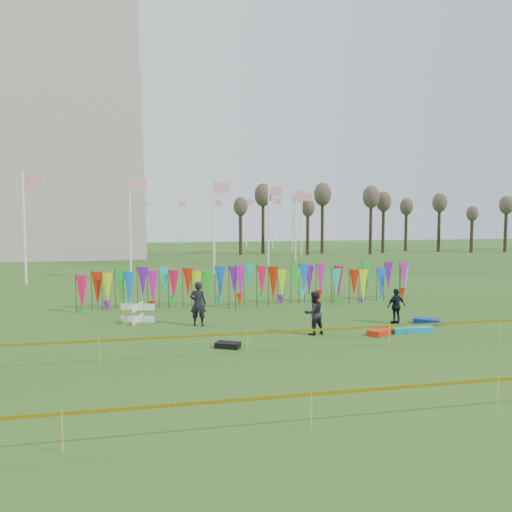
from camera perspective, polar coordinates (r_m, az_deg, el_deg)
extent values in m
plane|color=#264F16|center=(19.41, 4.48, -9.87)|extent=(160.00, 160.00, 0.00)
cylinder|color=white|center=(68.81, 4.19, 3.75)|extent=(0.16, 0.16, 8.00)
plane|color=red|center=(69.03, 4.69, 6.49)|extent=(1.40, 0.00, 1.40)
cylinder|color=white|center=(75.55, 1.94, 3.82)|extent=(0.16, 0.16, 8.00)
plane|color=red|center=(75.74, 2.39, 6.32)|extent=(1.40, 0.00, 1.40)
cylinder|color=white|center=(81.53, -1.13, 3.87)|extent=(0.16, 0.16, 8.00)
plane|color=red|center=(81.69, -0.72, 6.18)|extent=(1.40, 0.00, 1.40)
cylinder|color=white|center=(86.54, -4.77, 3.88)|extent=(0.16, 0.16, 8.00)
plane|color=red|center=(86.66, -4.39, 6.07)|extent=(1.40, 0.00, 1.40)
cylinder|color=white|center=(90.42, -8.79, 3.87)|extent=(0.16, 0.16, 8.00)
plane|color=red|center=(90.49, -8.44, 5.96)|extent=(1.40, 0.00, 1.40)
cylinder|color=white|center=(93.07, -13.06, 3.82)|extent=(0.16, 0.16, 8.00)
plane|color=red|center=(93.09, -12.72, 5.86)|extent=(1.40, 0.00, 1.40)
cylinder|color=white|center=(94.40, -17.46, 3.74)|extent=(0.16, 0.16, 8.00)
plane|color=red|center=(94.38, -17.14, 5.75)|extent=(1.40, 0.00, 1.40)
cylinder|color=white|center=(94.39, -21.91, 3.62)|extent=(0.16, 0.16, 8.00)
plane|color=red|center=(94.33, -21.61, 5.64)|extent=(1.40, 0.00, 1.40)
cylinder|color=white|center=(93.04, -26.31, 3.48)|extent=(0.16, 0.16, 8.00)
plane|color=red|center=(92.93, -26.02, 5.52)|extent=(1.40, 0.00, 1.40)
cylinder|color=white|center=(38.97, -24.95, 2.85)|extent=(0.16, 0.16, 8.00)
plane|color=red|center=(38.92, -24.24, 7.74)|extent=(1.40, 0.00, 1.40)
cylinder|color=white|center=(38.99, -14.18, 3.13)|extent=(0.16, 0.16, 8.00)
plane|color=red|center=(39.05, -13.39, 7.99)|extent=(1.40, 0.00, 1.40)
cylinder|color=white|center=(42.12, -4.82, 3.34)|extent=(0.16, 0.16, 8.00)
plane|color=red|center=(42.27, -4.03, 7.82)|extent=(1.40, 0.00, 1.40)
cylinder|color=white|center=(47.56, 1.44, 3.47)|extent=(0.16, 0.16, 8.00)
plane|color=red|center=(47.76, 2.15, 7.43)|extent=(1.40, 0.00, 1.40)
cylinder|color=white|center=(54.32, 4.57, 3.58)|extent=(0.16, 0.16, 8.00)
plane|color=red|center=(54.55, 5.20, 7.04)|extent=(1.40, 0.00, 1.40)
cylinder|color=white|center=(61.60, 5.25, 3.67)|extent=(0.16, 0.16, 8.00)
plane|color=red|center=(61.83, 5.80, 6.73)|extent=(1.40, 0.00, 1.40)
cylinder|color=black|center=(26.91, -19.77, -3.82)|extent=(0.03, 0.03, 2.10)
cone|color=#DC0C43|center=(26.86, -19.18, -3.46)|extent=(0.64, 0.64, 1.60)
cylinder|color=black|center=(26.84, -18.54, -3.81)|extent=(0.03, 0.03, 2.10)
cone|color=red|center=(26.79, -17.95, -3.45)|extent=(0.64, 0.64, 1.60)
cylinder|color=black|center=(26.78, -17.30, -3.80)|extent=(0.03, 0.03, 2.10)
cone|color=#D4F90C|center=(26.74, -16.71, -3.44)|extent=(0.64, 0.64, 1.60)
cylinder|color=black|center=(26.74, -16.06, -3.79)|extent=(0.03, 0.03, 2.10)
cone|color=green|center=(26.70, -15.46, -3.42)|extent=(0.64, 0.64, 1.60)
cylinder|color=black|center=(26.70, -14.81, -3.77)|extent=(0.03, 0.03, 2.10)
cone|color=blue|center=(26.67, -14.22, -3.41)|extent=(0.64, 0.64, 1.60)
cylinder|color=black|center=(26.68, -13.56, -3.75)|extent=(0.03, 0.03, 2.10)
cone|color=#6B1199|center=(26.66, -12.97, -3.39)|extent=(0.64, 0.64, 1.60)
cylinder|color=black|center=(26.68, -12.31, -3.73)|extent=(0.03, 0.03, 2.10)
cone|color=#C315A0|center=(26.65, -11.72, -3.37)|extent=(0.64, 0.64, 1.60)
cylinder|color=black|center=(26.68, -11.06, -3.71)|extent=(0.03, 0.03, 2.10)
cone|color=#0ED49E|center=(26.66, -10.47, -3.35)|extent=(0.64, 0.64, 1.60)
cylinder|color=black|center=(26.70, -9.82, -3.69)|extent=(0.03, 0.03, 2.10)
cone|color=#DC0C43|center=(26.69, -9.22, -3.32)|extent=(0.64, 0.64, 1.60)
cylinder|color=black|center=(26.73, -8.57, -3.67)|extent=(0.03, 0.03, 2.10)
cone|color=red|center=(26.72, -7.97, -3.30)|extent=(0.64, 0.64, 1.60)
cylinder|color=black|center=(26.77, -7.33, -3.64)|extent=(0.03, 0.03, 2.10)
cone|color=#D4F90C|center=(26.77, -6.73, -3.27)|extent=(0.64, 0.64, 1.60)
cylinder|color=black|center=(26.82, -6.09, -3.61)|extent=(0.03, 0.03, 2.10)
cone|color=green|center=(26.83, -5.50, -3.24)|extent=(0.64, 0.64, 1.60)
cylinder|color=black|center=(26.89, -4.86, -3.58)|extent=(0.03, 0.03, 2.10)
cone|color=blue|center=(26.90, -4.27, -3.21)|extent=(0.64, 0.64, 1.60)
cylinder|color=black|center=(26.97, -3.63, -3.55)|extent=(0.03, 0.03, 2.10)
cone|color=#6B1199|center=(26.99, -3.04, -3.18)|extent=(0.64, 0.64, 1.60)
cylinder|color=black|center=(27.06, -2.41, -3.52)|extent=(0.03, 0.03, 2.10)
cone|color=#C315A0|center=(27.09, -1.83, -3.15)|extent=(0.64, 0.64, 1.60)
cylinder|color=black|center=(27.16, -1.20, -3.49)|extent=(0.03, 0.03, 2.10)
cone|color=#0ED49E|center=(27.20, -0.62, -3.12)|extent=(0.64, 0.64, 1.60)
cylinder|color=black|center=(27.28, 0.00, -3.45)|extent=(0.03, 0.03, 2.10)
cone|color=#DC0C43|center=(27.32, 0.57, -3.09)|extent=(0.64, 0.64, 1.60)
cylinder|color=black|center=(27.41, 1.19, -3.42)|extent=(0.03, 0.03, 2.10)
cone|color=red|center=(27.45, 1.75, -3.05)|extent=(0.64, 0.64, 1.60)
cylinder|color=black|center=(27.55, 2.36, -3.38)|extent=(0.03, 0.03, 2.10)
cone|color=#D4F90C|center=(27.60, 2.93, -3.02)|extent=(0.64, 0.64, 1.60)
cylinder|color=black|center=(27.70, 3.53, -3.34)|extent=(0.03, 0.03, 2.10)
cone|color=green|center=(27.75, 4.09, -2.98)|extent=(0.64, 0.64, 1.60)
cylinder|color=black|center=(27.86, 4.68, -3.30)|extent=(0.03, 0.03, 2.10)
cone|color=blue|center=(27.92, 5.23, -2.94)|extent=(0.64, 0.64, 1.60)
cylinder|color=black|center=(28.03, 5.82, -3.26)|extent=(0.03, 0.03, 2.10)
cone|color=#6B1199|center=(28.10, 6.36, -2.90)|extent=(0.64, 0.64, 1.60)
cylinder|color=black|center=(28.22, 6.94, -3.22)|extent=(0.03, 0.03, 2.10)
cone|color=#C315A0|center=(28.29, 7.48, -2.87)|extent=(0.64, 0.64, 1.60)
cylinder|color=black|center=(28.41, 8.05, -3.18)|extent=(0.03, 0.03, 2.10)
cone|color=#0ED49E|center=(28.49, 8.58, -2.83)|extent=(0.64, 0.64, 1.60)
cylinder|color=black|center=(28.62, 9.14, -3.14)|extent=(0.03, 0.03, 2.10)
cone|color=#DC0C43|center=(28.70, 9.66, -2.79)|extent=(0.64, 0.64, 1.60)
cylinder|color=black|center=(28.83, 10.22, -3.10)|extent=(0.03, 0.03, 2.10)
cone|color=red|center=(28.92, 10.73, -2.75)|extent=(0.64, 0.64, 1.60)
cylinder|color=black|center=(29.06, 11.28, -3.05)|extent=(0.03, 0.03, 2.10)
cone|color=#D4F90C|center=(29.15, 11.79, -2.71)|extent=(0.64, 0.64, 1.60)
cylinder|color=black|center=(29.29, 12.32, -3.01)|extent=(0.03, 0.03, 2.10)
cone|color=green|center=(29.39, 12.82, -2.67)|extent=(0.64, 0.64, 1.60)
cylinder|color=black|center=(29.54, 13.35, -2.97)|extent=(0.03, 0.03, 2.10)
cone|color=blue|center=(29.64, 13.84, -2.62)|extent=(0.64, 0.64, 1.60)
cylinder|color=black|center=(29.79, 14.35, -2.92)|extent=(0.03, 0.03, 2.10)
cone|color=#6B1199|center=(29.90, 14.84, -2.58)|extent=(0.64, 0.64, 1.60)
cylinder|color=black|center=(30.05, 15.35, -2.88)|extent=(0.03, 0.03, 2.10)
cone|color=#C315A0|center=(30.16, 15.82, -2.54)|extent=(0.64, 0.64, 1.60)
cylinder|color=black|center=(30.33, 16.32, -2.84)|extent=(0.03, 0.03, 2.10)
cone|color=#0ED49E|center=(30.44, 16.79, -2.50)|extent=(0.64, 0.64, 1.60)
cube|color=#DBAC04|center=(17.82, 5.89, -8.45)|extent=(26.00, 0.01, 0.08)
cylinder|color=gold|center=(17.14, -17.37, -10.43)|extent=(0.02, 0.02, 0.90)
cylinder|color=gold|center=(17.41, -0.49, -10.00)|extent=(0.02, 0.02, 0.90)
cylinder|color=gold|center=(19.04, 14.60, -8.89)|extent=(0.02, 0.02, 0.90)
cylinder|color=gold|center=(21.72, 26.57, -7.57)|extent=(0.02, 0.02, 0.90)
cube|color=#DBAC04|center=(12.39, 14.97, -14.39)|extent=(26.00, 0.01, 0.08)
cylinder|color=gold|center=(11.39, -20.24, -18.23)|extent=(0.02, 0.02, 0.90)
cylinder|color=gold|center=(11.79, 5.84, -17.18)|extent=(0.02, 0.02, 0.90)
cylinder|color=gold|center=(14.08, 26.20, -13.98)|extent=(0.02, 0.02, 0.90)
cylinder|color=#35251A|center=(63.07, -1.78, 2.98)|extent=(0.44, 0.44, 6.40)
ellipsoid|color=brown|center=(63.08, -1.78, 6.03)|extent=(1.92, 1.92, 2.56)
cylinder|color=#35251A|center=(63.92, 1.76, 3.00)|extent=(0.44, 0.44, 6.40)
ellipsoid|color=brown|center=(63.92, 1.76, 6.01)|extent=(1.92, 1.92, 2.56)
cylinder|color=#35251A|center=(65.00, 5.19, 3.00)|extent=(0.44, 0.44, 6.40)
ellipsoid|color=brown|center=(65.00, 5.21, 5.97)|extent=(1.92, 1.92, 2.56)
cylinder|color=#35251A|center=(66.30, 8.49, 3.00)|extent=(0.44, 0.44, 6.40)
ellipsoid|color=brown|center=(66.31, 8.52, 5.90)|extent=(1.92, 1.92, 2.56)
cylinder|color=#35251A|center=(67.82, 11.66, 2.99)|extent=(0.44, 0.44, 6.40)
ellipsoid|color=brown|center=(67.83, 11.70, 5.83)|extent=(1.92, 1.92, 2.56)
cylinder|color=#35251A|center=(69.54, 14.68, 2.97)|extent=(0.44, 0.44, 6.40)
ellipsoid|color=brown|center=(69.54, 14.73, 5.74)|extent=(1.92, 1.92, 2.56)
cylinder|color=#35251A|center=(71.43, 17.54, 2.94)|extent=(0.44, 0.44, 6.40)
ellipsoid|color=brown|center=(71.44, 17.61, 5.64)|extent=(1.92, 1.92, 2.56)
cylinder|color=#35251A|center=(73.50, 20.26, 2.91)|extent=(0.44, 0.44, 6.40)
ellipsoid|color=brown|center=(73.50, 20.33, 5.53)|extent=(1.92, 1.92, 2.56)
cylinder|color=#35251A|center=(75.72, 22.82, 2.87)|extent=(0.44, 0.44, 6.40)
ellipsoid|color=brown|center=(75.72, 22.89, 5.42)|extent=(1.92, 1.92, 2.56)
cylinder|color=#35251A|center=(78.08, 25.22, 2.84)|extent=(0.44, 0.44, 6.40)
ellipsoid|color=brown|center=(78.09, 25.30, 5.30)|extent=(1.92, 1.92, 2.56)
cylinder|color=red|center=(23.11, -14.34, -6.54)|extent=(0.02, 0.02, 0.89)
cylinder|color=red|center=(23.10, -12.40, -6.52)|extent=(0.02, 0.02, 0.89)
cylinder|color=red|center=(23.88, -14.28, -6.19)|extent=(0.02, 0.02, 0.89)
cylinder|color=red|center=(23.86, -12.40, -6.16)|extent=(0.02, 0.02, 0.89)
imported|color=black|center=(22.26, -6.63, -5.44)|extent=(0.83, 0.70, 1.97)
imported|color=black|center=(20.64, 6.62, -6.49)|extent=(0.97, 0.74, 1.78)
imported|color=black|center=(23.45, 15.74, -5.54)|extent=(1.01, 0.67, 1.59)
cube|color=#0B93A8|center=(21.91, 16.49, -8.08)|extent=(1.13, 0.64, 0.22)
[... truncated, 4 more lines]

